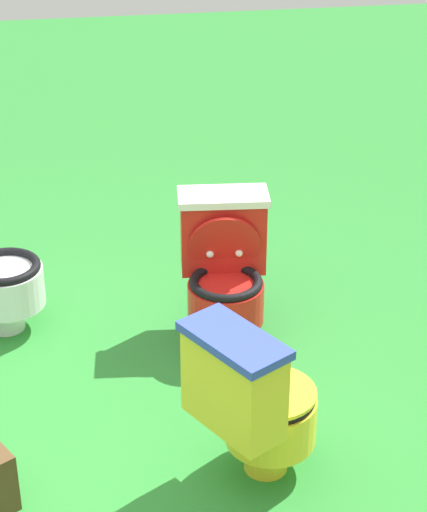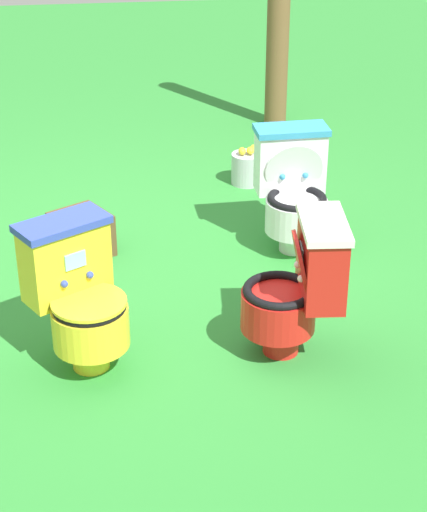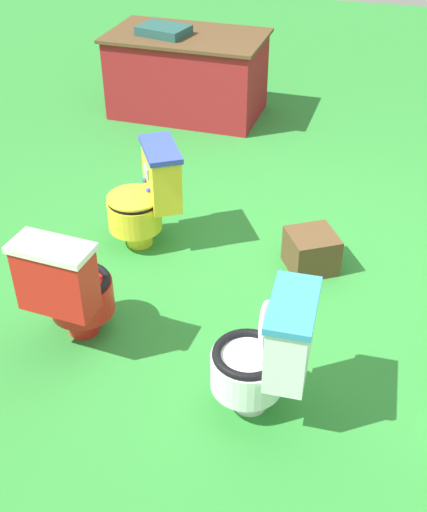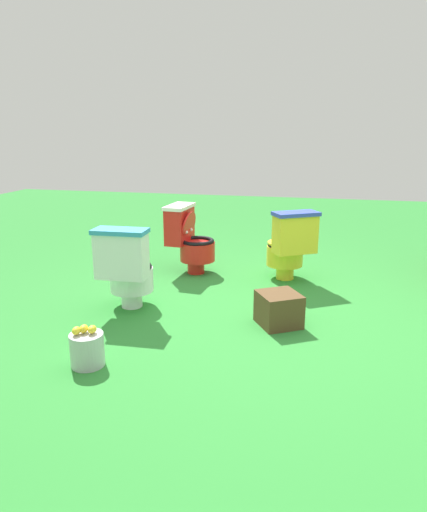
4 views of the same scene
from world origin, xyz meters
name	(u,v)px [view 1 (image 1 of 4)]	position (x,y,z in m)	size (l,w,h in m)	color
ground	(5,487)	(0.00, 0.00, 0.00)	(14.00, 14.00, 0.00)	#2D8433
toilet_red	(224,269)	(-1.05, -0.98, 0.37)	(0.45, 0.52, 0.73)	red
toilet_yellow	(255,402)	(-1.00, 0.08, 0.37)	(0.63, 0.60, 0.73)	yellow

